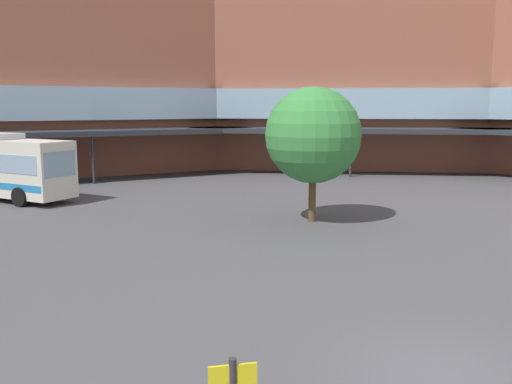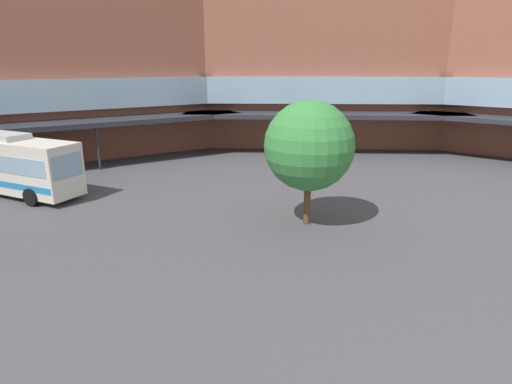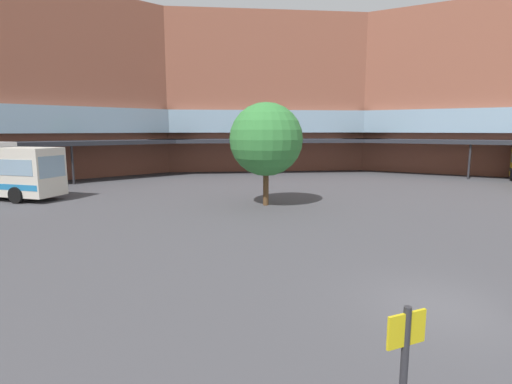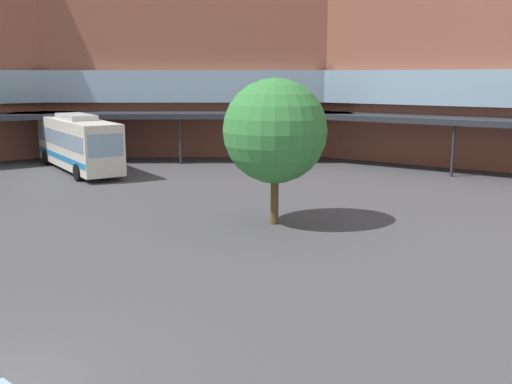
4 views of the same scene
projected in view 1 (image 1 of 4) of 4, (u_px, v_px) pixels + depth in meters
The scene contains 3 objects.
ground_plane at pixel (445, 373), 11.93m from camera, with size 129.06×129.06×0.00m, color #47474C.
station_building at pixel (254, 52), 31.16m from camera, with size 86.30×56.06×18.10m.
plaza_tree at pixel (313, 135), 26.73m from camera, with size 4.66×4.66×6.57m.
Camera 1 is at (-6.19, -10.15, 5.69)m, focal length 38.95 mm.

